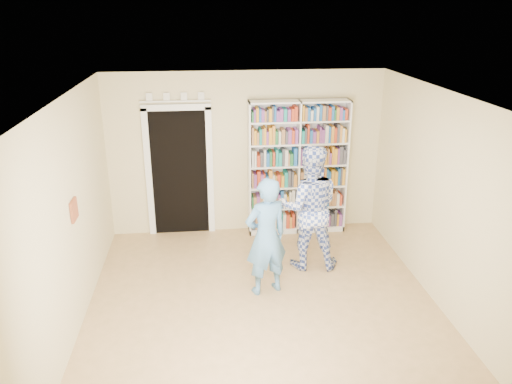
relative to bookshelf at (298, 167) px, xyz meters
The scene contains 11 objects.
floor 2.74m from the bookshelf, 109.78° to the right, with size 5.00×5.00×0.00m, color #9E7C4C.
ceiling 2.94m from the bookshelf, 109.78° to the right, with size 5.00×5.00×0.00m, color white.
wall_back 0.88m from the bookshelf, 169.53° to the left, with size 4.50×4.50×0.00m, color beige.
wall_left 3.89m from the bookshelf, 142.84° to the right, with size 5.00×5.00×0.00m, color beige.
wall_right 2.74m from the bookshelf, 59.02° to the right, with size 5.00×5.00×0.00m, color beige.
bookshelf is the anchor object (origin of this frame).
doorway 1.95m from the bookshelf, behind, with size 1.10×0.08×2.43m.
wall_art 3.76m from the bookshelf, 145.09° to the right, with size 0.03×0.25×0.25m, color brown.
man_blue 2.07m from the bookshelf, 112.00° to the right, with size 0.59×0.39×1.62m, color #5185B4.
man_plaid 1.26m from the bookshelf, 92.76° to the right, with size 0.90×0.70×1.85m, color #334A9E.
paper_sheet 1.41m from the bookshelf, 88.03° to the right, with size 0.21×0.01×0.29m, color white.
Camera 1 is at (-0.69, -5.39, 3.65)m, focal length 35.00 mm.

